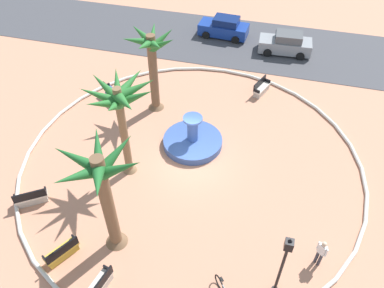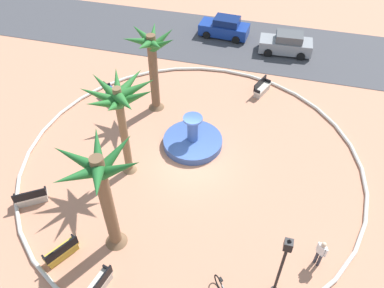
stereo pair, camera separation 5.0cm
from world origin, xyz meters
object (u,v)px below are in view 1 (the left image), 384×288
Objects in this scene: palm_tree_by_curb at (103,185)px; bench_north at (32,198)px; bench_east at (62,253)px; bench_west at (98,287)px; person_cyclist_helmet at (321,252)px; parked_car_second at (286,44)px; bench_southwest at (261,89)px; palm_tree_near_fountain at (152,56)px; fountain at (193,141)px; palm_tree_mid_plaza at (120,104)px; lamppost at (283,263)px; bench_southeast at (113,94)px; parked_car_leftmost at (224,28)px.

palm_tree_by_curb is 6.37m from bench_north.
bench_east is 0.98× the size of bench_west.
bench_west is 9.65m from person_cyclist_helmet.
bench_west is (0.24, -2.42, -3.76)m from palm_tree_by_curb.
bench_west is 0.41× the size of parked_car_second.
bench_southwest is at bearing 108.73° from person_cyclist_helmet.
person_cyclist_helmet is at bearing -39.71° from palm_tree_near_fountain.
palm_tree_mid_plaza is at bearing -134.95° from fountain.
bench_north and bench_southwest have the same top height.
bench_north is at bearing 172.71° from lamppost.
bench_southeast is 0.39× the size of parked_car_leftmost.
parked_car_second is (8.11, 20.58, 0.43)m from bench_east.
fountain is 0.64× the size of palm_tree_near_fountain.
palm_tree_by_curb reaches higher than parked_car_leftmost.
bench_east and bench_west have the same top height.
parked_car_second is at bearing 70.21° from fountain.
palm_tree_near_fountain is at bearing 97.68° from bench_west.
bench_southwest is at bearing 99.76° from lamppost.
parked_car_second is (5.14, -1.34, 0.00)m from parked_car_leftmost.
bench_west is (-1.54, -9.69, 0.04)m from fountain.
bench_west is at bearing -33.03° from bench_north.
lamppost reaches higher than parked_car_leftmost.
bench_east is at bearing -92.93° from palm_tree_near_fountain.
fountain is 0.85× the size of parked_car_leftmost.
palm_tree_mid_plaza is at bearing -97.04° from parked_car_leftmost.
person_cyclist_helmet is 0.41× the size of parked_car_second.
palm_tree_near_fountain is at bearing 129.79° from lamppost.
palm_tree_near_fountain is 3.29× the size of person_cyclist_helmet.
bench_east is at bearing -111.51° from parked_car_second.
fountain is at bearing -40.93° from palm_tree_near_fountain.
lamppost is 2.93m from person_cyclist_helmet.
bench_north is 9.30m from bench_southeast.
palm_tree_mid_plaza is 1.41× the size of lamppost.
lamppost is 2.47× the size of person_cyclist_helmet.
bench_east is at bearing -115.44° from bench_southwest.
parked_car_second is at bearing 93.88° from lamppost.
palm_tree_by_curb is at bearing -172.01° from person_cyclist_helmet.
palm_tree_by_curb is at bearing -103.76° from fountain.
person_cyclist_helmet is at bearing -66.97° from parked_car_leftmost.
bench_north is at bearing -137.47° from fountain.
bench_east is (-0.98, -5.80, -4.25)m from palm_tree_mid_plaza.
lamppost is (5.64, -7.85, 2.10)m from fountain.
person_cyclist_helmet is (4.12, -12.16, 0.58)m from bench_southwest.
fountain is 0.59× the size of palm_tree_by_curb.
parked_car_second is at bearing 68.49° from bench_east.
palm_tree_mid_plaza is 11.66m from bench_southwest.
parked_car_leftmost is (2.97, 21.92, 0.43)m from bench_east.
bench_east is at bearing -175.25° from lamppost.
person_cyclist_helmet is 20.95m from parked_car_leftmost.
bench_north is 21.33m from parked_car_second.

